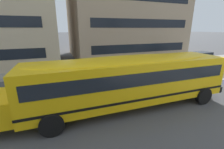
# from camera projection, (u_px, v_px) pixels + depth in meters

# --- Properties ---
(ground_plane) EXTENTS (400.00, 400.00, 0.00)m
(ground_plane) POSITION_uv_depth(u_px,v_px,m) (150.00, 91.00, 11.41)
(ground_plane) COLOR #4C4C4F
(sidewalk_far) EXTENTS (120.00, 3.00, 0.01)m
(sidewalk_far) POSITION_uv_depth(u_px,v_px,m) (113.00, 67.00, 18.45)
(sidewalk_far) COLOR gray
(sidewalk_far) RESTS_ON ground_plane
(lane_centreline) EXTENTS (110.00, 0.16, 0.01)m
(lane_centreline) POSITION_uv_depth(u_px,v_px,m) (150.00, 91.00, 11.41)
(lane_centreline) COLOR silver
(lane_centreline) RESTS_ON ground_plane
(school_bus) EXTENTS (13.42, 3.29, 2.99)m
(school_bus) POSITION_uv_depth(u_px,v_px,m) (127.00, 78.00, 8.64)
(school_bus) COLOR yellow
(school_bus) RESTS_ON ground_plane
(parked_car_white_beside_sign) EXTENTS (3.99, 2.06, 1.64)m
(parked_car_white_beside_sign) POSITION_uv_depth(u_px,v_px,m) (202.00, 58.00, 19.53)
(parked_car_white_beside_sign) COLOR silver
(parked_car_white_beside_sign) RESTS_ON ground_plane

